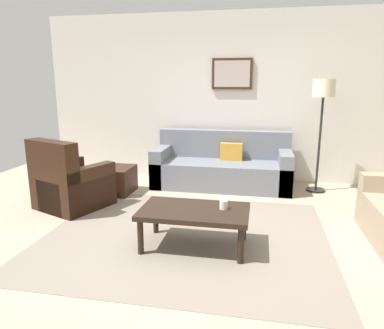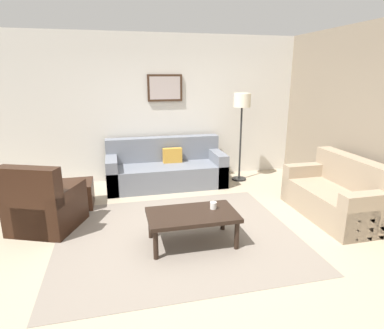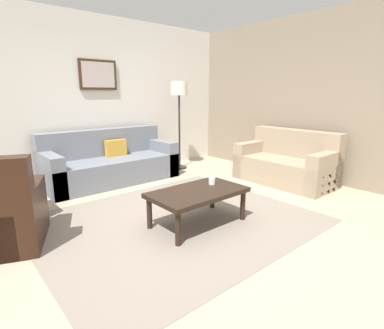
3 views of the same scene
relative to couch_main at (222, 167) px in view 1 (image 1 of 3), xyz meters
The scene contains 10 objects.
ground_plane 2.13m from the couch_main, 94.83° to the right, with size 8.00×8.00×0.00m, color tan.
rear_partition 1.22m from the couch_main, 109.57° to the left, with size 6.00×0.12×2.80m, color silver.
area_rug 2.13m from the couch_main, 94.83° to the right, with size 3.08×2.60×0.01m, color gray.
couch_main is the anchor object (origin of this frame).
armchair_leather 2.43m from the couch_main, 141.41° to the right, with size 1.04×1.04×0.95m.
ottoman 1.75m from the couch_main, 154.72° to the right, with size 0.56×0.56×0.40m, color black.
coffee_table 2.34m from the couch_main, 90.80° to the right, with size 1.10×0.64×0.41m.
cup 2.29m from the couch_main, 83.57° to the right, with size 0.08×0.08×0.09m, color white.
lamp_standing 1.85m from the couch_main, ahead, with size 0.32×0.32×1.71m.
framed_artwork 1.56m from the couch_main, 78.15° to the left, with size 0.67×0.04×0.51m.
Camera 1 is at (0.77, -3.58, 1.67)m, focal length 33.23 mm.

